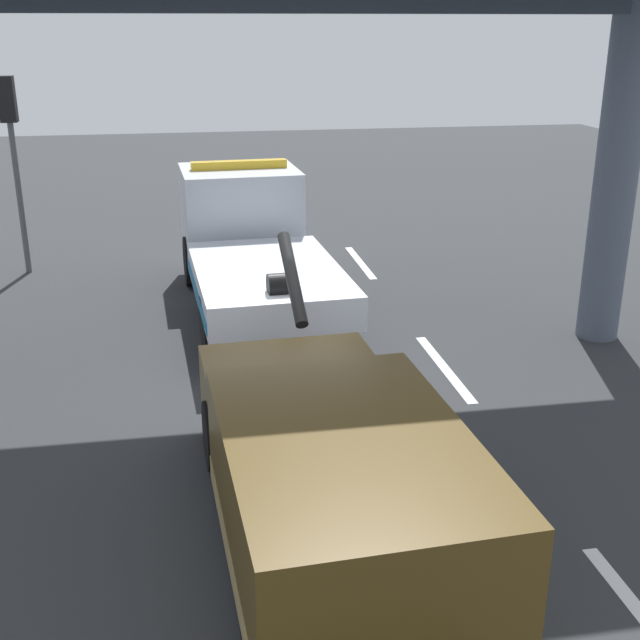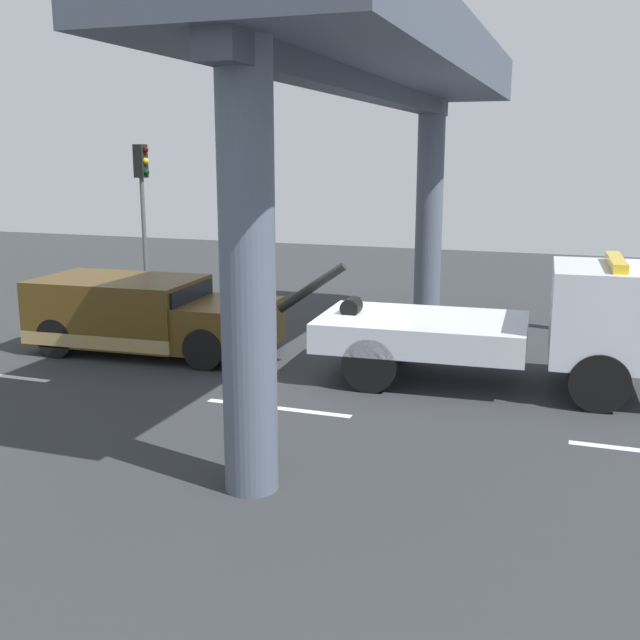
# 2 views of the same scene
# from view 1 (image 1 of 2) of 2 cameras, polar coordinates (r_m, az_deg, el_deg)

# --- Properties ---
(ground_plane) EXTENTS (60.00, 40.00, 0.10)m
(ground_plane) POSITION_cam_1_polar(r_m,az_deg,el_deg) (12.23, -2.85, -4.42)
(ground_plane) COLOR #2D3033
(lane_stripe_mid) EXTENTS (2.60, 0.16, 0.01)m
(lane_stripe_mid) POSITION_cam_1_polar(r_m,az_deg,el_deg) (12.75, 8.75, -3.32)
(lane_stripe_mid) COLOR silver
(lane_stripe_mid) RESTS_ON ground
(lane_stripe_east) EXTENTS (2.60, 0.16, 0.01)m
(lane_stripe_east) POSITION_cam_1_polar(r_m,az_deg,el_deg) (18.20, 2.85, 4.09)
(lane_stripe_east) COLOR silver
(lane_stripe_east) RESTS_ON ground
(tow_truck_white) EXTENTS (7.31, 2.69, 2.46)m
(tow_truck_white) POSITION_cam_1_polar(r_m,az_deg,el_deg) (15.44, -4.90, 5.72)
(tow_truck_white) COLOR silver
(tow_truck_white) RESTS_ON ground
(towed_van_green) EXTENTS (5.30, 2.45, 1.58)m
(towed_van_green) POSITION_cam_1_polar(r_m,az_deg,el_deg) (8.18, 0.85, -11.19)
(towed_van_green) COLOR #4C3814
(towed_van_green) RESTS_ON ground
(traffic_light_far) EXTENTS (0.39, 0.32, 4.06)m
(traffic_light_far) POSITION_cam_1_polar(r_m,az_deg,el_deg) (17.99, -20.92, 12.29)
(traffic_light_far) COLOR #515456
(traffic_light_far) RESTS_ON ground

